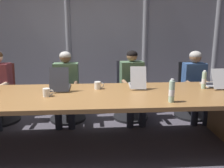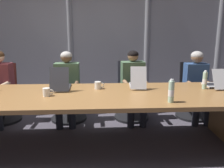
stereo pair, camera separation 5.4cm
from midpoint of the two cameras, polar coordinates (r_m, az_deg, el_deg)
The scene contains 17 objects.
ground_plane at distance 3.39m, azimuth -12.57°, elevation -14.34°, with size 16.25×16.25×0.00m, color #47424C.
conference_table at distance 3.16m, azimuth -13.11°, elevation -4.54°, with size 5.06×1.19×0.72m.
curtain_backdrop at distance 5.48m, azimuth -9.63°, elevation 12.23°, with size 8.12×0.17×2.95m.
laptop_center at distance 3.37m, azimuth -12.47°, elevation -0.20°, with size 0.26×0.47×0.32m.
laptop_right_mid at distance 3.43m, azimuth 5.47°, elevation 0.26°, with size 0.24×0.45×0.31m.
laptop_right_end at distance 3.73m, azimuth 22.52°, elevation 0.25°, with size 0.22×0.45×0.28m.
office_chair_left_mid at distance 4.50m, azimuth -25.06°, elevation -3.47°, with size 0.60×0.60×0.95m.
office_chair_center at distance 4.23m, azimuth -10.88°, elevation -3.40°, with size 0.60×0.61×0.97m.
office_chair_right_mid at distance 4.24m, azimuth 3.94°, elevation -3.08°, with size 0.60×0.60×0.98m.
office_chair_right_end at distance 4.53m, azimuth 17.93°, elevation -2.80°, with size 0.60×0.60×0.95m.
person_center at distance 4.00m, azimuth -11.25°, elevation 0.15°, with size 0.41×0.55×1.17m.
person_right_mid at distance 4.01m, azimuth 4.52°, elevation 0.41°, with size 0.41×0.57×1.18m.
person_right_end at distance 4.30m, azimuth 18.79°, elevation 0.65°, with size 0.38×0.55×1.17m.
water_bottle_primary at distance 3.55m, azimuth 20.46°, elevation 0.84°, with size 0.06×0.06×0.26m.
water_bottle_secondary at distance 2.79m, azimuth 13.36°, elevation -1.74°, with size 0.07×0.07×0.27m.
coffee_mug_near at distance 3.07m, azimuth -15.62°, elevation -1.92°, with size 0.13×0.09×0.10m.
coffee_mug_far at distance 3.32m, azimuth -3.80°, elevation -0.32°, with size 0.14×0.09×0.10m.
Camera 1 is at (0.47, -2.97, 1.54)m, focal length 38.77 mm.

